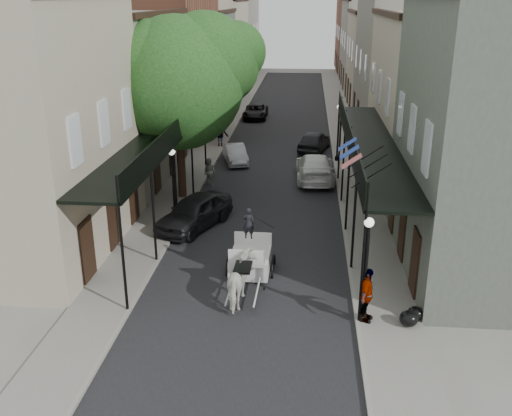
% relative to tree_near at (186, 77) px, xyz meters
% --- Properties ---
extents(ground, '(140.00, 140.00, 0.00)m').
position_rel_tree_near_xyz_m(ground, '(4.20, -10.18, -6.49)').
color(ground, gray).
rests_on(ground, ground).
extents(road, '(8.00, 90.00, 0.01)m').
position_rel_tree_near_xyz_m(road, '(4.20, 9.82, -6.48)').
color(road, black).
rests_on(road, ground).
extents(sidewalk_left, '(2.20, 90.00, 0.12)m').
position_rel_tree_near_xyz_m(sidewalk_left, '(-0.80, 9.82, -6.43)').
color(sidewalk_left, gray).
rests_on(sidewalk_left, ground).
extents(sidewalk_right, '(2.20, 90.00, 0.12)m').
position_rel_tree_near_xyz_m(sidewalk_right, '(9.20, 9.82, -6.43)').
color(sidewalk_right, gray).
rests_on(sidewalk_right, ground).
extents(building_row_left, '(5.00, 80.00, 10.50)m').
position_rel_tree_near_xyz_m(building_row_left, '(-4.40, 19.82, -1.24)').
color(building_row_left, '#A69B84').
rests_on(building_row_left, ground).
extents(building_row_right, '(5.00, 80.00, 10.50)m').
position_rel_tree_near_xyz_m(building_row_right, '(12.80, 19.82, -1.24)').
color(building_row_right, gray).
rests_on(building_row_right, ground).
extents(gallery_left, '(2.20, 18.05, 4.88)m').
position_rel_tree_near_xyz_m(gallery_left, '(-0.59, -3.20, -2.44)').
color(gallery_left, black).
rests_on(gallery_left, sidewalk_left).
extents(gallery_right, '(2.20, 18.05, 4.88)m').
position_rel_tree_near_xyz_m(gallery_right, '(8.99, -3.20, -2.44)').
color(gallery_right, black).
rests_on(gallery_right, sidewalk_right).
extents(tree_near, '(7.31, 6.80, 9.63)m').
position_rel_tree_near_xyz_m(tree_near, '(0.00, 0.00, 0.00)').
color(tree_near, '#382619').
rests_on(tree_near, sidewalk_left).
extents(tree_far, '(6.45, 6.00, 8.61)m').
position_rel_tree_near_xyz_m(tree_far, '(-0.05, 14.00, -0.65)').
color(tree_far, '#382619').
rests_on(tree_far, sidewalk_left).
extents(lamppost_right_near, '(0.32, 0.32, 3.71)m').
position_rel_tree_near_xyz_m(lamppost_right_near, '(8.30, -12.18, -4.44)').
color(lamppost_right_near, black).
rests_on(lamppost_right_near, sidewalk_right).
extents(lamppost_left, '(0.32, 0.32, 3.71)m').
position_rel_tree_near_xyz_m(lamppost_left, '(0.10, -4.18, -4.44)').
color(lamppost_left, black).
rests_on(lamppost_left, sidewalk_left).
extents(lamppost_right_far, '(0.32, 0.32, 3.71)m').
position_rel_tree_near_xyz_m(lamppost_right_far, '(8.30, 7.82, -4.44)').
color(lamppost_right_far, black).
rests_on(lamppost_right_far, sidewalk_right).
extents(horse, '(1.01, 2.15, 1.80)m').
position_rel_tree_near_xyz_m(horse, '(4.14, -11.18, -5.59)').
color(horse, silver).
rests_on(horse, ground).
extents(carriage, '(1.91, 2.68, 3.01)m').
position_rel_tree_near_xyz_m(carriage, '(4.18, -8.37, -5.32)').
color(carriage, black).
rests_on(carriage, ground).
extents(pedestrian_walking, '(0.97, 0.88, 1.63)m').
position_rel_tree_near_xyz_m(pedestrian_walking, '(0.70, 2.16, -5.67)').
color(pedestrian_walking, '#9D9C94').
rests_on(pedestrian_walking, ground).
extents(pedestrian_sidewalk_left, '(1.28, 0.81, 1.88)m').
position_rel_tree_near_xyz_m(pedestrian_sidewalk_left, '(-0.00, 11.02, -5.43)').
color(pedestrian_sidewalk_left, gray).
rests_on(pedestrian_sidewalk_left, sidewalk_left).
extents(pedestrian_sidewalk_right, '(0.80, 1.21, 1.91)m').
position_rel_tree_near_xyz_m(pedestrian_sidewalk_right, '(8.40, -12.18, -5.41)').
color(pedestrian_sidewalk_right, gray).
rests_on(pedestrian_sidewalk_right, sidewalk_right).
extents(car_left_near, '(3.57, 5.00, 1.58)m').
position_rel_tree_near_xyz_m(car_left_near, '(1.07, -4.28, -5.70)').
color(car_left_near, black).
rests_on(car_left_near, ground).
extents(car_left_mid, '(2.22, 3.85, 1.20)m').
position_rel_tree_near_xyz_m(car_left_mid, '(1.60, 7.06, -5.89)').
color(car_left_mid, '#A8A8AD').
rests_on(car_left_mid, ground).
extents(car_left_far, '(2.05, 4.43, 1.23)m').
position_rel_tree_near_xyz_m(car_left_far, '(1.60, 21.74, -5.87)').
color(car_left_far, black).
rests_on(car_left_far, ground).
extents(car_right_near, '(2.38, 5.44, 1.56)m').
position_rel_tree_near_xyz_m(car_right_near, '(6.80, 3.82, -5.71)').
color(car_right_near, silver).
rests_on(car_right_near, ground).
extents(car_right_far, '(2.65, 4.57, 1.46)m').
position_rel_tree_near_xyz_m(car_right_far, '(6.80, 10.62, -5.76)').
color(car_right_far, black).
rests_on(car_right_far, ground).
extents(trash_bags, '(0.88, 1.03, 0.53)m').
position_rel_tree_near_xyz_m(trash_bags, '(9.91, -12.20, -6.12)').
color(trash_bags, black).
rests_on(trash_bags, sidewalk_right).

